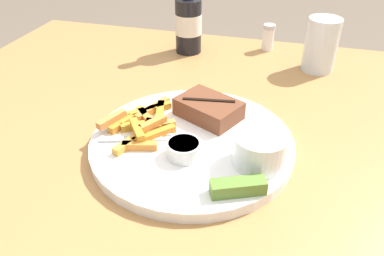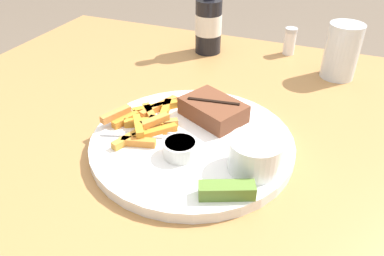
{
  "view_description": "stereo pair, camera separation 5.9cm",
  "coord_description": "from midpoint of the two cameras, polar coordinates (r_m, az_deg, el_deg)",
  "views": [
    {
      "loc": [
        0.13,
        -0.47,
        1.12
      ],
      "look_at": [
        0.0,
        0.0,
        0.79
      ],
      "focal_mm": 35.0,
      "sensor_mm": 36.0,
      "label": 1
    },
    {
      "loc": [
        0.18,
        -0.45,
        1.12
      ],
      "look_at": [
        0.0,
        0.0,
        0.79
      ],
      "focal_mm": 35.0,
      "sensor_mm": 36.0,
      "label": 2
    }
  ],
  "objects": [
    {
      "name": "beer_bottle",
      "position": [
        0.94,
        -2.42,
        15.75
      ],
      "size": [
        0.06,
        0.06,
        0.21
      ],
      "color": "black",
      "rests_on": "dining_table"
    },
    {
      "name": "fork_utensil",
      "position": [
        0.6,
        -11.06,
        -1.71
      ],
      "size": [
        0.13,
        0.05,
        0.0
      ],
      "rotation": [
        0.0,
        0.0,
        6.59
      ],
      "color": "#B7B7BC",
      "rests_on": "dinner_plate"
    },
    {
      "name": "dining_table",
      "position": [
        0.66,
        -2.56,
        -9.04
      ],
      "size": [
        1.17,
        1.03,
        0.76
      ],
      "color": "#A87542",
      "rests_on": "ground_plane"
    },
    {
      "name": "salt_shaker",
      "position": [
        0.97,
        9.82,
        13.44
      ],
      "size": [
        0.03,
        0.03,
        0.07
      ],
      "color": "white",
      "rests_on": "dining_table"
    },
    {
      "name": "steak_portion",
      "position": [
        0.64,
        -0.06,
        2.9
      ],
      "size": [
        0.13,
        0.11,
        0.03
      ],
      "color": "brown",
      "rests_on": "dinner_plate"
    },
    {
      "name": "coleslaw_cup",
      "position": [
        0.54,
        7.22,
        -3.14
      ],
      "size": [
        0.08,
        0.08,
        0.05
      ],
      "color": "white",
      "rests_on": "dinner_plate"
    },
    {
      "name": "fries_pile",
      "position": [
        0.63,
        -9.96,
        0.55
      ],
      "size": [
        0.12,
        0.18,
        0.02
      ],
      "color": "#C77C3C",
      "rests_on": "dinner_plate"
    },
    {
      "name": "dinner_plate",
      "position": [
        0.6,
        -2.78,
        -2.38
      ],
      "size": [
        0.33,
        0.33,
        0.02
      ],
      "color": "white",
      "rests_on": "dining_table"
    },
    {
      "name": "pickle_spear",
      "position": [
        0.5,
        3.66,
        -9.11
      ],
      "size": [
        0.08,
        0.05,
        0.02
      ],
      "color": "#567A2D",
      "rests_on": "dinner_plate"
    },
    {
      "name": "dipping_sauce_cup",
      "position": [
        0.56,
        -4.52,
        -3.21
      ],
      "size": [
        0.05,
        0.05,
        0.02
      ],
      "color": "silver",
      "rests_on": "dinner_plate"
    },
    {
      "name": "drinking_glass",
      "position": [
        0.88,
        17.25,
        11.97
      ],
      "size": [
        0.07,
        0.07,
        0.12
      ],
      "color": "silver",
      "rests_on": "dining_table"
    }
  ]
}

